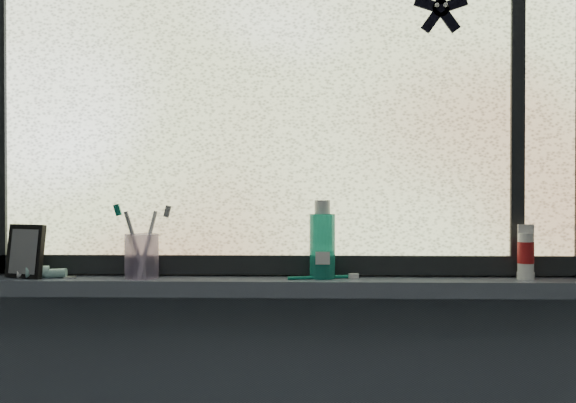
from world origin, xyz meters
The scene contains 12 objects.
wall_back centered at (0.00, 1.30, 1.25)m, with size 3.00×0.01×2.50m, color #9EA3A8.
windowsill centered at (0.00, 1.23, 1.00)m, with size 1.62×0.14×0.04m, color slate.
window_pane centered at (0.00, 1.28, 1.53)m, with size 1.50×0.01×1.00m, color silver.
frame_bottom centered at (0.00, 1.28, 1.05)m, with size 1.60×0.03×0.05m, color black.
frame_mullion centered at (0.60, 1.28, 1.53)m, with size 0.04×0.03×1.00m, color black.
starfish_sticker centered at (0.40, 1.27, 1.72)m, with size 0.15×0.02×0.15m, color black, non-canonical shape.
vanity_mirror centered at (-0.68, 1.22, 1.09)m, with size 0.11×0.06×0.14m, color black.
toothpaste_tube centered at (-0.62, 1.21, 1.04)m, with size 0.18×0.04×0.03m, color silver, non-canonical shape.
toothbrush_cup centered at (-0.37, 1.22, 1.08)m, with size 0.09×0.09×0.11m, color #9D8BB8.
toothbrush_lying centered at (0.08, 1.22, 1.03)m, with size 0.20×0.02×0.01m, color #0C735E, non-canonical shape.
mouthwash_bottle centered at (0.09, 1.23, 1.12)m, with size 0.07×0.07×0.17m, color teal.
cream_tube centered at (0.61, 1.23, 1.09)m, with size 0.04×0.04×0.10m, color silver.
Camera 1 is at (0.05, -0.41, 1.24)m, focal length 40.00 mm.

